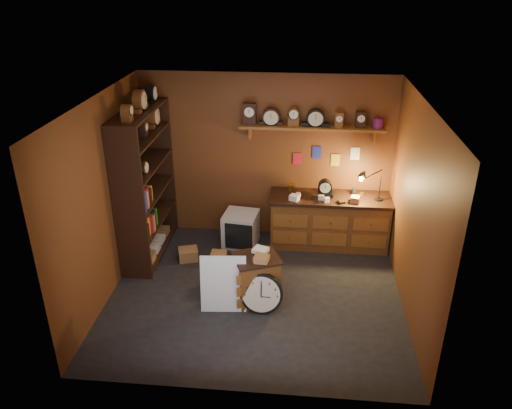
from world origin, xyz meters
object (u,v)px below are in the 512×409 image
object	(u,v)px
big_round_clock	(261,294)
shelving_unit	(143,179)
workbench	(329,218)
low_cabinet	(256,276)

from	to	relation	value
big_round_clock	shelving_unit	bearing A→B (deg)	144.18
workbench	low_cabinet	distance (m)	1.92
shelving_unit	low_cabinet	distance (m)	2.31
big_round_clock	workbench	bearing A→B (deg)	63.37
shelving_unit	low_cabinet	world-z (taller)	shelving_unit
shelving_unit	workbench	bearing A→B (deg)	9.87
workbench	shelving_unit	bearing A→B (deg)	-170.13
low_cabinet	shelving_unit	bearing A→B (deg)	125.68
shelving_unit	big_round_clock	world-z (taller)	shelving_unit
shelving_unit	workbench	world-z (taller)	shelving_unit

